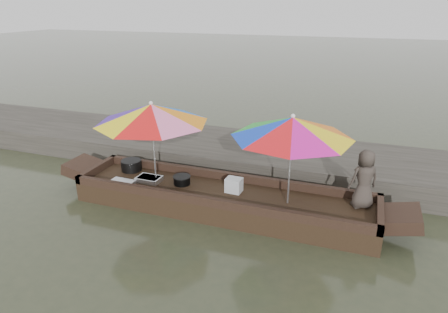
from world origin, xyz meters
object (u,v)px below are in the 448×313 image
(vendor, at_px, (364,179))
(charcoal_grill, at_px, (182,180))
(supply_bag, at_px, (234,185))
(umbrella_bow, at_px, (154,143))
(boat_hull, at_px, (222,201))
(tray_crayfish, at_px, (149,179))
(umbrella_stern, at_px, (290,160))
(tray_scallop, at_px, (121,183))
(cooking_pot, at_px, (131,165))

(vendor, bearing_deg, charcoal_grill, -27.38)
(supply_bag, height_order, umbrella_bow, umbrella_bow)
(vendor, relative_size, umbrella_bow, 0.49)
(boat_hull, distance_m, tray_crayfish, 1.48)
(boat_hull, xyz_separation_m, charcoal_grill, (-0.82, 0.07, 0.25))
(vendor, height_order, umbrella_stern, umbrella_stern)
(charcoal_grill, bearing_deg, umbrella_stern, -1.97)
(tray_scallop, distance_m, vendor, 4.30)
(boat_hull, relative_size, cooking_pot, 13.37)
(boat_hull, distance_m, umbrella_stern, 1.52)
(tray_crayfish, height_order, umbrella_stern, umbrella_stern)
(tray_scallop, height_order, charcoal_grill, charcoal_grill)
(vendor, xyz_separation_m, umbrella_bow, (-3.68, -0.28, 0.27))
(supply_bag, distance_m, umbrella_stern, 1.19)
(tray_scallop, distance_m, umbrella_bow, 0.98)
(supply_bag, bearing_deg, tray_crayfish, -175.60)
(boat_hull, bearing_deg, tray_scallop, -170.01)
(umbrella_bow, bearing_deg, tray_crayfish, -165.73)
(tray_crayfish, distance_m, tray_scallop, 0.51)
(cooking_pot, distance_m, tray_scallop, 0.69)
(cooking_pot, bearing_deg, tray_crayfish, -30.49)
(charcoal_grill, relative_size, umbrella_stern, 0.16)
(tray_scallop, bearing_deg, vendor, 8.22)
(boat_hull, height_order, tray_scallop, tray_scallop)
(cooking_pot, relative_size, vendor, 0.40)
(supply_bag, height_order, vendor, vendor)
(boat_hull, xyz_separation_m, tray_crayfish, (-1.46, -0.03, 0.22))
(boat_hull, bearing_deg, supply_bag, 26.28)
(boat_hull, height_order, vendor, vendor)
(boat_hull, distance_m, tray_scallop, 1.92)
(umbrella_stern, bearing_deg, boat_hull, 180.00)
(cooking_pot, height_order, tray_scallop, cooking_pot)
(cooking_pot, bearing_deg, charcoal_grill, -11.58)
(boat_hull, bearing_deg, umbrella_stern, 0.00)
(boat_hull, relative_size, umbrella_stern, 2.74)
(tray_scallop, distance_m, charcoal_grill, 1.13)
(charcoal_grill, distance_m, vendor, 3.21)
(vendor, bearing_deg, umbrella_bow, -26.84)
(cooking_pot, xyz_separation_m, vendor, (4.42, -0.04, 0.40))
(tray_crayfish, distance_m, vendor, 3.85)
(umbrella_bow, distance_m, umbrella_stern, 2.51)
(tray_crayfish, relative_size, tray_scallop, 1.00)
(boat_hull, xyz_separation_m, supply_bag, (0.19, 0.09, 0.30))
(boat_hull, height_order, supply_bag, supply_bag)
(cooking_pot, relative_size, tray_scallop, 0.89)
(tray_crayfish, bearing_deg, cooking_pot, 149.51)
(supply_bag, bearing_deg, umbrella_bow, -176.47)
(tray_crayfish, relative_size, umbrella_stern, 0.23)
(boat_hull, bearing_deg, vendor, 6.79)
(boat_hull, relative_size, tray_crayfish, 11.84)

